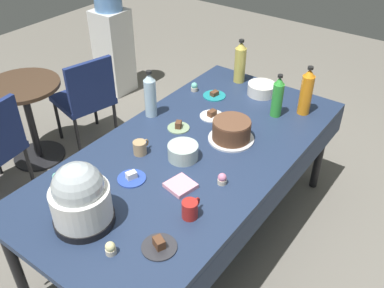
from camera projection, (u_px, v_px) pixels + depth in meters
The scene contains 25 objects.
ground at pixel (192, 236), 3.00m from camera, with size 9.00×9.00×0.00m, color slate.
potluck_table at pixel (192, 159), 2.60m from camera, with size 2.20×1.10×0.75m.
frosted_layer_cake at pixel (231, 131), 2.63m from camera, with size 0.29×0.29×0.14m.
slow_cooker at pixel (80, 198), 1.99m from camera, with size 0.30×0.30×0.35m.
glass_salad_bowl at pixel (183, 152), 2.48m from camera, with size 0.18×0.18×0.09m, color #B2C6BC.
ceramic_snack_bowl at pixel (262, 89), 3.12m from camera, with size 0.21×0.21×0.08m, color silver.
dessert_plate_white at pixel (212, 115), 2.88m from camera, with size 0.16×0.16×0.05m.
dessert_plate_charcoal at pixel (159, 246), 1.95m from camera, with size 0.17×0.17×0.06m.
dessert_plate_teal at pixel (214, 95), 3.11m from camera, with size 0.17×0.17×0.04m.
dessert_plate_cobalt at pixel (132, 177), 2.34m from camera, with size 0.16×0.16×0.05m.
dessert_plate_sage at pixel (178, 127), 2.76m from camera, with size 0.14×0.14×0.05m.
cupcake_vanilla at pixel (222, 179), 2.30m from camera, with size 0.05×0.05×0.07m.
cupcake_rose at pixel (110, 248), 1.91m from camera, with size 0.05×0.05×0.07m.
cupcake_cocoa at pixel (194, 87), 3.17m from camera, with size 0.05×0.05×0.07m.
cupcake_berry at pixel (57, 178), 2.31m from camera, with size 0.05×0.05×0.07m.
soda_bottle_water at pixel (150, 95), 2.81m from camera, with size 0.08×0.08×0.33m.
soda_bottle_ginger_ale at pixel (240, 62), 3.22m from camera, with size 0.09×0.09×0.34m.
soda_bottle_orange_juice at pixel (306, 92), 2.83m from camera, with size 0.08×0.08×0.35m.
soda_bottle_lime_soda at pixel (278, 97), 2.82m from camera, with size 0.07×0.07×0.30m.
coffee_mug_tan at pixel (140, 147), 2.52m from camera, with size 0.12×0.08×0.08m.
coffee_mug_red at pixel (190, 209), 2.09m from camera, with size 0.12×0.08×0.10m.
paper_napkin_stack at pixel (181, 185), 2.29m from camera, with size 0.14×0.14×0.02m, color pink.
maroon_chair_right at pixel (86, 96), 3.65m from camera, with size 0.53×0.53×0.85m.
round_cafe_table at pixel (27, 108), 3.47m from camera, with size 0.60×0.60×0.72m.
water_cooler at pixel (112, 39), 4.44m from camera, with size 0.32×0.32×1.24m.
Camera 1 is at (-1.66, -1.22, 2.27)m, focal length 39.66 mm.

